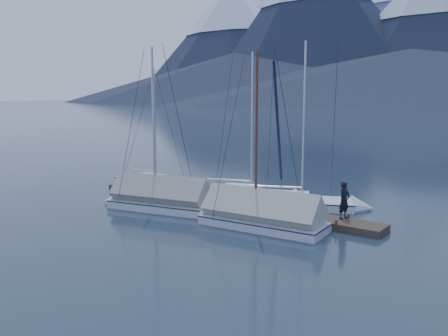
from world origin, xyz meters
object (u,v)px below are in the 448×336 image
(sailboat_open_left, at_px, (161,184))
(sailboat_open_mid, at_px, (260,197))
(sailboat_open_right, at_px, (311,205))
(sailboat_covered_far, at_px, (153,200))
(person, at_px, (344,200))
(sailboat_covered_near, at_px, (253,217))

(sailboat_open_left, distance_m, sailboat_open_mid, 7.74)
(sailboat_open_left, distance_m, sailboat_open_right, 11.21)
(sailboat_covered_far, distance_m, person, 10.26)
(sailboat_covered_far, height_order, person, sailboat_covered_far)
(sailboat_covered_far, bearing_deg, sailboat_covered_near, 3.01)
(sailboat_covered_far, bearing_deg, person, 17.63)
(sailboat_open_left, relative_size, sailboat_covered_near, 0.96)
(sailboat_open_right, distance_m, person, 3.83)
(sailboat_open_mid, bearing_deg, sailboat_open_right, -1.47)
(sailboat_open_mid, distance_m, person, 6.87)
(sailboat_open_left, height_order, person, sailboat_open_left)
(sailboat_covered_near, height_order, person, sailboat_covered_near)
(sailboat_covered_near, xyz_separation_m, person, (3.37, 2.76, 0.78))
(sailboat_open_mid, xyz_separation_m, sailboat_open_right, (3.48, -0.09, 0.01))
(sailboat_open_mid, relative_size, sailboat_covered_far, 1.00)
(person, bearing_deg, sailboat_covered_far, 121.85)
(sailboat_covered_near, height_order, sailboat_covered_far, sailboat_covered_far)
(sailboat_open_right, xyz_separation_m, sailboat_covered_far, (-6.88, -5.41, 0.29))
(sailboat_open_right, relative_size, sailboat_covered_near, 1.10)
(sailboat_covered_far, relative_size, person, 5.38)
(sailboat_covered_far, bearing_deg, sailboat_open_right, 38.16)
(sailboat_open_left, height_order, sailboat_open_right, sailboat_open_right)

